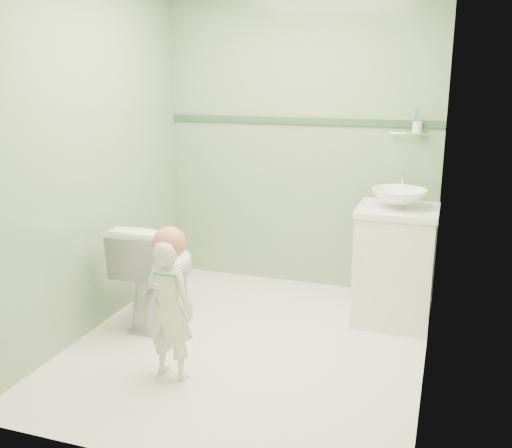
% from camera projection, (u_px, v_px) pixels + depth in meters
% --- Properties ---
extents(ground, '(2.50, 2.50, 0.00)m').
position_uv_depth(ground, '(249.00, 345.00, 3.79)').
color(ground, white).
rests_on(ground, ground).
extents(room_shell, '(2.50, 2.54, 2.40)m').
position_uv_depth(room_shell, '(248.00, 162.00, 3.48)').
color(room_shell, '#86A776').
rests_on(room_shell, ground).
extents(trim_stripe, '(2.20, 0.02, 0.05)m').
position_uv_depth(trim_stripe, '(300.00, 121.00, 4.58)').
color(trim_stripe, '#32553A').
rests_on(trim_stripe, room_shell).
extents(vanity, '(0.52, 0.50, 0.80)m').
position_uv_depth(vanity, '(394.00, 267.00, 4.07)').
color(vanity, white).
rests_on(vanity, ground).
extents(counter, '(0.54, 0.52, 0.04)m').
position_uv_depth(counter, '(398.00, 210.00, 3.96)').
color(counter, white).
rests_on(counter, vanity).
extents(basin, '(0.37, 0.37, 0.13)m').
position_uv_depth(basin, '(399.00, 198.00, 3.94)').
color(basin, white).
rests_on(basin, counter).
extents(faucet, '(0.03, 0.13, 0.18)m').
position_uv_depth(faucet, '(402.00, 182.00, 4.09)').
color(faucet, silver).
rests_on(faucet, counter).
extents(cup_holder, '(0.26, 0.07, 0.21)m').
position_uv_depth(cup_holder, '(416.00, 128.00, 4.26)').
color(cup_holder, silver).
rests_on(cup_holder, room_shell).
extents(toilet, '(0.42, 0.73, 0.74)m').
position_uv_depth(toilet, '(159.00, 270.00, 4.10)').
color(toilet, white).
rests_on(toilet, ground).
extents(toddler, '(0.34, 0.25, 0.84)m').
position_uv_depth(toddler, '(170.00, 309.00, 3.31)').
color(toddler, beige).
rests_on(toddler, ground).
extents(hair_cap, '(0.19, 0.19, 0.19)m').
position_uv_depth(hair_cap, '(169.00, 243.00, 3.23)').
color(hair_cap, '#C7704A').
rests_on(hair_cap, toddler).
extents(teal_toothbrush, '(0.11, 0.14, 0.08)m').
position_uv_depth(teal_toothbrush, '(165.00, 274.00, 3.10)').
color(teal_toothbrush, '#128363').
rests_on(teal_toothbrush, toddler).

